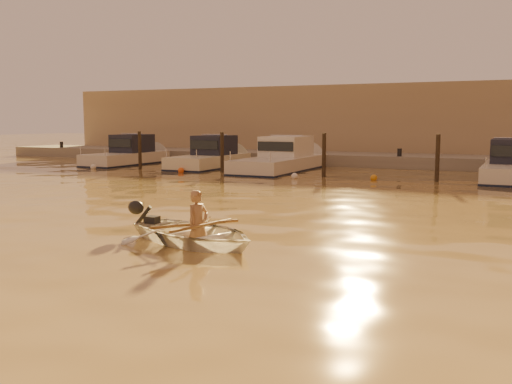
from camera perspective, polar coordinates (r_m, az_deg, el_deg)
The scene contains 19 objects.
ground_plane at distance 13.96m, azimuth -10.71°, elevation -3.53°, with size 160.00×160.00×0.00m, color brown.
dinghy at distance 12.01m, azimuth -6.13°, elevation -4.17°, with size 2.27×3.18×0.66m, color white.
person at distance 11.90m, azimuth -5.83°, elevation -3.26°, with size 0.52×0.34×1.43m, color #966C4B.
outboard_motor at distance 13.15m, azimuth -10.42°, elevation -2.95°, with size 0.90×0.40×0.70m, color black, non-canonical shape.
oar_port at distance 11.79m, azimuth -5.34°, elevation -3.33°, with size 0.06×0.06×2.10m, color brown.
oar_starboard at distance 11.93m, azimuth -5.98°, elevation -3.21°, with size 0.06×0.06×2.10m, color brown.
moored_boat_0 at distance 34.47m, azimuth -12.85°, elevation 3.74°, with size 2.11×6.77×1.75m, color silver, non-canonical shape.
moored_boat_1 at distance 31.32m, azimuth -4.70°, elevation 3.57°, with size 2.24×6.65×1.75m, color beige, non-canonical shape.
moored_boat_2 at distance 29.44m, azimuth 2.49°, elevation 3.36°, with size 2.54×8.41×1.75m, color silver, non-canonical shape.
piling_0 at distance 31.11m, azimuth -11.54°, elevation 3.94°, with size 0.18×0.18×2.20m, color #2D2319.
piling_1 at distance 28.41m, azimuth -3.41°, elevation 3.78°, with size 0.18×0.18×2.20m, color #2D2319.
piling_2 at distance 26.29m, azimuth 6.81°, elevation 3.47°, with size 0.18×0.18×2.20m, color #2D2319.
piling_3 at distance 25.16m, azimuth 17.68°, elevation 3.02°, with size 0.18×0.18×2.20m, color #2D2319.
fender_a at distance 31.70m, azimuth -15.97°, elevation 2.41°, with size 0.30×0.30×0.30m, color silver.
fender_b at distance 28.62m, azimuth -7.52°, elevation 2.15°, with size 0.30×0.30×0.30m, color orange.
fender_c at distance 25.49m, azimuth 3.87°, elevation 1.59°, with size 0.30×0.30×0.30m, color white.
fender_d at distance 25.17m, azimuth 11.70°, elevation 1.38°, with size 0.30×0.30×0.30m, color orange.
quay at distance 33.67m, azimuth 11.27°, elevation 2.90°, with size 52.00×4.00×1.00m, color gray.
waterfront_building at distance 38.94m, azimuth 13.33°, elevation 6.71°, with size 46.00×7.00×4.80m, color #9E8466.
Camera 1 is at (8.09, -11.09, 2.55)m, focal length 40.00 mm.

